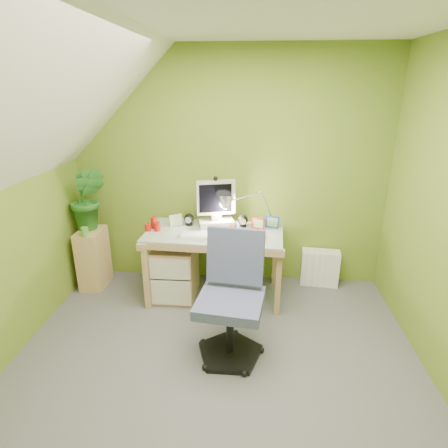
# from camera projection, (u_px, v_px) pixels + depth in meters

# --- Properties ---
(floor) EXTENTS (3.20, 3.20, 0.01)m
(floor) POSITION_uv_depth(u_px,v_px,m) (213.00, 381.00, 2.74)
(floor) COLOR #57575D
(floor) RESTS_ON ground
(ceiling) EXTENTS (3.20, 3.20, 0.01)m
(ceiling) POSITION_uv_depth(u_px,v_px,m) (208.00, 7.00, 1.89)
(ceiling) COLOR white
(ceiling) RESTS_ON wall_back
(wall_back) EXTENTS (3.20, 0.01, 2.40)m
(wall_back) POSITION_uv_depth(u_px,v_px,m) (229.00, 171.00, 3.81)
(wall_back) COLOR olive
(wall_back) RESTS_ON floor
(slope_ceiling) EXTENTS (1.10, 3.20, 1.10)m
(slope_ceiling) POSITION_uv_depth(u_px,v_px,m) (38.00, 118.00, 2.16)
(slope_ceiling) COLOR white
(slope_ceiling) RESTS_ON wall_left
(desk) EXTENTS (1.34, 0.73, 0.70)m
(desk) POSITION_uv_depth(u_px,v_px,m) (214.00, 264.00, 3.72)
(desk) COLOR tan
(desk) RESTS_ON floor
(monitor) EXTENTS (0.43, 0.31, 0.52)m
(monitor) POSITION_uv_depth(u_px,v_px,m) (216.00, 200.00, 3.68)
(monitor) COLOR beige
(monitor) RESTS_ON desk
(speaker_left) EXTENTS (0.12, 0.12, 0.12)m
(speaker_left) POSITION_uv_depth(u_px,v_px,m) (189.00, 219.00, 3.75)
(speaker_left) COLOR black
(speaker_left) RESTS_ON desk
(speaker_right) EXTENTS (0.10, 0.10, 0.12)m
(speaker_right) POSITION_uv_depth(u_px,v_px,m) (243.00, 221.00, 3.71)
(speaker_right) COLOR black
(speaker_right) RESTS_ON desk
(keyboard) EXTENTS (0.43, 0.15, 0.02)m
(keyboard) POSITION_uv_depth(u_px,v_px,m) (204.00, 236.00, 3.47)
(keyboard) COLOR white
(keyboard) RESTS_ON desk
(mousepad) EXTENTS (0.24, 0.18, 0.01)m
(mousepad) POSITION_uv_depth(u_px,v_px,m) (254.00, 238.00, 3.44)
(mousepad) COLOR #BB6D1D
(mousepad) RESTS_ON desk
(mouse) EXTENTS (0.13, 0.08, 0.04)m
(mouse) POSITION_uv_depth(u_px,v_px,m) (254.00, 236.00, 3.43)
(mouse) COLOR silver
(mouse) RESTS_ON mousepad
(amber_tumbler) EXTENTS (0.08, 0.08, 0.10)m
(amber_tumbler) POSITION_uv_depth(u_px,v_px,m) (232.00, 231.00, 3.49)
(amber_tumbler) COLOR #955115
(amber_tumbler) RESTS_ON desk
(candle_cluster) EXTENTS (0.16, 0.15, 0.11)m
(candle_cluster) POSITION_uv_depth(u_px,v_px,m) (153.00, 224.00, 3.63)
(candle_cluster) COLOR #B61B0F
(candle_cluster) RESTS_ON desk
(photo_frame_red) EXTENTS (0.13, 0.06, 0.11)m
(photo_frame_red) POSITION_uv_depth(u_px,v_px,m) (258.00, 223.00, 3.66)
(photo_frame_red) COLOR red
(photo_frame_red) RESTS_ON desk
(photo_frame_blue) EXTENTS (0.13, 0.06, 0.11)m
(photo_frame_blue) POSITION_uv_depth(u_px,v_px,m) (272.00, 222.00, 3.69)
(photo_frame_blue) COLOR #163897
(photo_frame_blue) RESTS_ON desk
(photo_frame_green) EXTENTS (0.12, 0.09, 0.11)m
(photo_frame_green) POSITION_uv_depth(u_px,v_px,m) (176.00, 220.00, 3.74)
(photo_frame_green) COLOR #BBE29B
(photo_frame_green) RESTS_ON desk
(desk_lamp) EXTENTS (0.52, 0.25, 0.54)m
(desk_lamp) POSITION_uv_depth(u_px,v_px,m) (262.00, 200.00, 3.64)
(desk_lamp) COLOR silver
(desk_lamp) RESTS_ON desk
(side_ledge) EXTENTS (0.23, 0.36, 0.63)m
(side_ledge) POSITION_uv_depth(u_px,v_px,m) (94.00, 258.00, 3.93)
(side_ledge) COLOR tan
(side_ledge) RESTS_ON floor
(potted_plant) EXTENTS (0.39, 0.33, 0.65)m
(potted_plant) POSITION_uv_depth(u_px,v_px,m) (88.00, 199.00, 3.75)
(potted_plant) COLOR #276521
(potted_plant) RESTS_ON side_ledge
(green_cup) EXTENTS (0.08, 0.08, 0.09)m
(green_cup) POSITION_uv_depth(u_px,v_px,m) (85.00, 232.00, 3.66)
(green_cup) COLOR #5DA042
(green_cup) RESTS_ON side_ledge
(task_chair) EXTENTS (0.62, 0.62, 1.00)m
(task_chair) POSITION_uv_depth(u_px,v_px,m) (230.00, 301.00, 2.82)
(task_chair) COLOR #464C72
(task_chair) RESTS_ON floor
(radiator) EXTENTS (0.40, 0.19, 0.39)m
(radiator) POSITION_uv_depth(u_px,v_px,m) (320.00, 268.00, 3.99)
(radiator) COLOR white
(radiator) RESTS_ON floor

